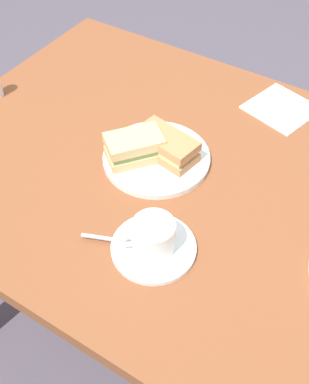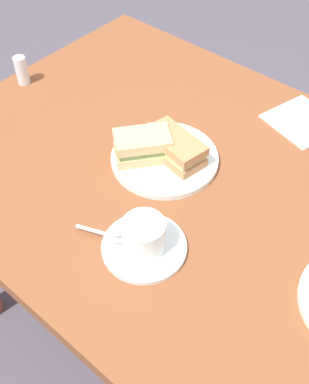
{
  "view_description": "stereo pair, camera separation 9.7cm",
  "coord_description": "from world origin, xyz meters",
  "px_view_note": "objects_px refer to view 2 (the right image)",
  "views": [
    {
      "loc": [
        -0.35,
        0.66,
        1.47
      ],
      "look_at": [
        -0.0,
        0.11,
        0.76
      ],
      "focal_mm": 44.58,
      "sensor_mm": 36.0,
      "label": 1
    },
    {
      "loc": [
        -0.42,
        0.6,
        1.47
      ],
      "look_at": [
        -0.0,
        0.11,
        0.76
      ],
      "focal_mm": 44.58,
      "sensor_mm": 36.0,
      "label": 2
    }
  ],
  "objects_px": {
    "coffee_saucer": "(144,247)",
    "sandwich_plate": "(163,160)",
    "salt_shaker": "(22,70)",
    "sandwich_back": "(143,146)",
    "napkin": "(302,121)",
    "spoon": "(107,234)",
    "sandwich_front": "(175,147)",
    "coffee_cup": "(143,234)",
    "dining_table": "(184,209)"
  },
  "relations": [
    {
      "from": "sandwich_back",
      "to": "salt_shaker",
      "type": "xyz_separation_m",
      "value": [
        0.44,
        -0.02,
        -0.01
      ]
    },
    {
      "from": "coffee_saucer",
      "to": "salt_shaker",
      "type": "distance_m",
      "value": 0.63
    },
    {
      "from": "sandwich_front",
      "to": "coffee_cup",
      "type": "bearing_deg",
      "value": 115.3
    },
    {
      "from": "sandwich_front",
      "to": "coffee_saucer",
      "type": "distance_m",
      "value": 0.25
    },
    {
      "from": "spoon",
      "to": "napkin",
      "type": "bearing_deg",
      "value": -101.35
    },
    {
      "from": "sandwich_back",
      "to": "napkin",
      "type": "relative_size",
      "value": 0.94
    },
    {
      "from": "sandwich_front",
      "to": "spoon",
      "type": "distance_m",
      "value": 0.26
    },
    {
      "from": "coffee_saucer",
      "to": "coffee_cup",
      "type": "bearing_deg",
      "value": 39.46
    },
    {
      "from": "sandwich_plate",
      "to": "coffee_saucer",
      "type": "xyz_separation_m",
      "value": [
        -0.13,
        0.21,
        -0.0
      ]
    },
    {
      "from": "sandwich_back",
      "to": "spoon",
      "type": "bearing_deg",
      "value": 113.98
    },
    {
      "from": "coffee_cup",
      "to": "napkin",
      "type": "relative_size",
      "value": 0.65
    },
    {
      "from": "dining_table",
      "to": "salt_shaker",
      "type": "bearing_deg",
      "value": 1.51
    },
    {
      "from": "coffee_cup",
      "to": "spoon",
      "type": "height_order",
      "value": "coffee_cup"
    },
    {
      "from": "dining_table",
      "to": "coffee_cup",
      "type": "relative_size",
      "value": 12.14
    },
    {
      "from": "sandwich_plate",
      "to": "spoon",
      "type": "bearing_deg",
      "value": 103.22
    },
    {
      "from": "coffee_saucer",
      "to": "spoon",
      "type": "distance_m",
      "value": 0.08
    },
    {
      "from": "sandwich_back",
      "to": "spoon",
      "type": "relative_size",
      "value": 1.47
    },
    {
      "from": "coffee_saucer",
      "to": "sandwich_plate",
      "type": "bearing_deg",
      "value": -58.69
    },
    {
      "from": "sandwich_front",
      "to": "coffee_saucer",
      "type": "relative_size",
      "value": 0.92
    },
    {
      "from": "sandwich_front",
      "to": "salt_shaker",
      "type": "relative_size",
      "value": 1.98
    },
    {
      "from": "sandwich_back",
      "to": "napkin",
      "type": "distance_m",
      "value": 0.41
    },
    {
      "from": "coffee_saucer",
      "to": "sandwich_back",
      "type": "bearing_deg",
      "value": -47.82
    },
    {
      "from": "dining_table",
      "to": "spoon",
      "type": "distance_m",
      "value": 0.27
    },
    {
      "from": "dining_table",
      "to": "sandwich_front",
      "type": "xyz_separation_m",
      "value": [
        0.04,
        -0.01,
        0.16
      ]
    },
    {
      "from": "napkin",
      "to": "spoon",
      "type": "bearing_deg",
      "value": 78.65
    },
    {
      "from": "spoon",
      "to": "salt_shaker",
      "type": "xyz_separation_m",
      "value": [
        0.53,
        -0.22,
        0.03
      ]
    },
    {
      "from": "spoon",
      "to": "coffee_saucer",
      "type": "bearing_deg",
      "value": -158.17
    },
    {
      "from": "sandwich_back",
      "to": "napkin",
      "type": "height_order",
      "value": "sandwich_back"
    },
    {
      "from": "sandwich_front",
      "to": "napkin",
      "type": "distance_m",
      "value": 0.35
    },
    {
      "from": "coffee_saucer",
      "to": "salt_shaker",
      "type": "height_order",
      "value": "salt_shaker"
    },
    {
      "from": "coffee_saucer",
      "to": "spoon",
      "type": "relative_size",
      "value": 1.71
    },
    {
      "from": "sandwich_plate",
      "to": "spoon",
      "type": "relative_size",
      "value": 2.52
    },
    {
      "from": "coffee_saucer",
      "to": "coffee_cup",
      "type": "relative_size",
      "value": 1.68
    },
    {
      "from": "sandwich_front",
      "to": "spoon",
      "type": "height_order",
      "value": "sandwich_front"
    },
    {
      "from": "sandwich_plate",
      "to": "coffee_saucer",
      "type": "distance_m",
      "value": 0.24
    },
    {
      "from": "dining_table",
      "to": "coffee_cup",
      "type": "height_order",
      "value": "coffee_cup"
    },
    {
      "from": "dining_table",
      "to": "napkin",
      "type": "xyz_separation_m",
      "value": [
        -0.11,
        -0.32,
        0.12
      ]
    },
    {
      "from": "sandwich_plate",
      "to": "sandwich_back",
      "type": "xyz_separation_m",
      "value": [
        0.04,
        0.03,
        0.04
      ]
    },
    {
      "from": "coffee_cup",
      "to": "spoon",
      "type": "bearing_deg",
      "value": 21.4
    },
    {
      "from": "sandwich_front",
      "to": "napkin",
      "type": "relative_size",
      "value": 1.0
    },
    {
      "from": "sandwich_plate",
      "to": "coffee_cup",
      "type": "relative_size",
      "value": 2.47
    },
    {
      "from": "spoon",
      "to": "salt_shaker",
      "type": "height_order",
      "value": "salt_shaker"
    },
    {
      "from": "dining_table",
      "to": "coffee_cup",
      "type": "xyz_separation_m",
      "value": [
        -0.06,
        0.21,
        0.16
      ]
    },
    {
      "from": "sandwich_plate",
      "to": "napkin",
      "type": "height_order",
      "value": "sandwich_plate"
    },
    {
      "from": "coffee_saucer",
      "to": "sandwich_front",
      "type": "bearing_deg",
      "value": -64.3
    },
    {
      "from": "spoon",
      "to": "napkin",
      "type": "xyz_separation_m",
      "value": [
        -0.11,
        -0.56,
        -0.01
      ]
    },
    {
      "from": "sandwich_plate",
      "to": "sandwich_back",
      "type": "bearing_deg",
      "value": 35.3
    },
    {
      "from": "coffee_saucer",
      "to": "salt_shaker",
      "type": "bearing_deg",
      "value": -18.08
    },
    {
      "from": "sandwich_back",
      "to": "coffee_cup",
      "type": "distance_m",
      "value": 0.24
    },
    {
      "from": "sandwich_front",
      "to": "sandwich_back",
      "type": "distance_m",
      "value": 0.07
    }
  ]
}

